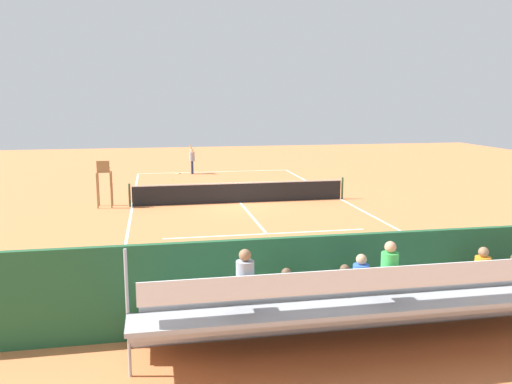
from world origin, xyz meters
name	(u,v)px	position (x,y,z in m)	size (l,w,h in m)	color
ground_plane	(240,203)	(0.00, 0.00, 0.00)	(60.00, 60.00, 0.00)	#D17542
court_line_markings	(240,202)	(0.00, -0.04, 0.00)	(10.10, 22.20, 0.01)	white
tennis_net	(240,192)	(0.00, 0.00, 0.50)	(10.30, 0.10, 1.07)	black
backdrop_wall	(343,279)	(0.00, 14.00, 1.00)	(18.00, 0.16, 2.00)	#235633
bleacher_stand	(376,303)	(-0.18, 15.35, 0.97)	(9.06, 2.40, 2.48)	#9EA0A5
umpire_chair	(104,179)	(6.20, -0.11, 1.31)	(0.67, 0.67, 2.14)	olive
courtside_bench	(463,278)	(-3.35, 13.27, 0.56)	(1.80, 0.40, 0.93)	#33383D
equipment_bag	(397,299)	(-1.60, 13.40, 0.18)	(0.90, 0.36, 0.36)	black
tennis_player	(192,158)	(1.50, -10.28, 1.02)	(0.42, 0.55, 1.93)	navy
tennis_racket	(177,174)	(2.49, -10.39, 0.01)	(0.50, 0.53, 0.03)	black
tennis_ball_near	(172,180)	(2.92, -7.57, 0.03)	(0.07, 0.07, 0.07)	#CCDB33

